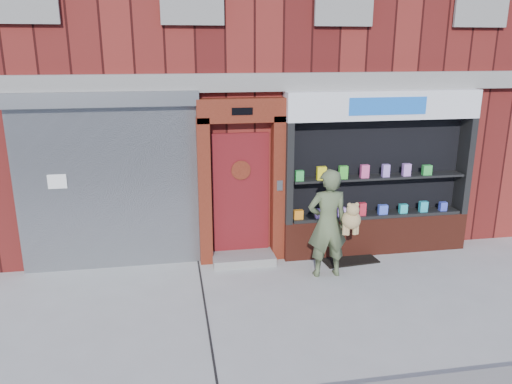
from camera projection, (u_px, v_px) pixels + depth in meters
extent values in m
plane|color=#9E9E99|center=(310.00, 305.00, 7.46)|extent=(80.00, 80.00, 0.00)
cube|color=#4B1211|center=(246.00, 35.00, 12.02)|extent=(12.00, 8.00, 8.00)
cube|color=gray|center=(284.00, 82.00, 8.40)|extent=(12.00, 0.16, 0.30)
cube|color=gray|center=(109.00, 190.00, 8.41)|extent=(3.00, 0.10, 2.80)
cube|color=slate|center=(101.00, 99.00, 7.93)|extent=(3.10, 0.30, 0.24)
cube|color=white|center=(57.00, 182.00, 8.16)|extent=(0.30, 0.01, 0.24)
cube|color=#51180D|center=(204.00, 192.00, 8.63)|extent=(0.22, 0.28, 2.60)
cube|color=#51180D|center=(278.00, 189.00, 8.84)|extent=(0.22, 0.28, 2.60)
cube|color=#51180D|center=(241.00, 110.00, 8.34)|extent=(1.50, 0.28, 0.40)
cube|color=black|center=(242.00, 111.00, 8.20)|extent=(0.35, 0.01, 0.12)
cube|color=maroon|center=(241.00, 194.00, 8.87)|extent=(1.00, 0.06, 2.20)
cylinder|color=black|center=(241.00, 170.00, 8.70)|extent=(0.28, 0.02, 0.28)
cylinder|color=#51180D|center=(241.00, 170.00, 8.69)|extent=(0.34, 0.02, 0.34)
cube|color=gray|center=(243.00, 259.00, 8.92)|extent=(1.10, 0.55, 0.15)
cube|color=slate|center=(280.00, 186.00, 8.67)|extent=(0.10, 0.02, 0.18)
cube|color=#5B2115|center=(374.00, 234.00, 9.36)|extent=(3.50, 0.40, 0.70)
cube|color=black|center=(288.00, 173.00, 8.73)|extent=(0.12, 0.40, 1.80)
cube|color=black|center=(464.00, 165.00, 9.29)|extent=(0.12, 0.40, 1.80)
cube|color=black|center=(375.00, 167.00, 9.18)|extent=(3.30, 0.03, 1.80)
cube|color=black|center=(375.00, 214.00, 9.25)|extent=(3.20, 0.36, 0.06)
cube|color=black|center=(378.00, 177.00, 9.05)|extent=(3.20, 0.36, 0.04)
cube|color=white|center=(383.00, 105.00, 8.69)|extent=(3.50, 0.40, 0.50)
cube|color=blue|center=(388.00, 106.00, 8.49)|extent=(1.40, 0.01, 0.30)
cube|color=orange|center=(298.00, 215.00, 8.90)|extent=(0.16, 0.09, 0.17)
cube|color=#C98BFA|center=(320.00, 213.00, 8.96)|extent=(0.16, 0.09, 0.17)
cube|color=#C086F2|center=(341.00, 212.00, 9.03)|extent=(0.15, 0.09, 0.17)
cube|color=red|center=(362.00, 209.00, 9.08)|extent=(0.12, 0.09, 0.24)
cube|color=#4560ED|center=(383.00, 209.00, 9.16)|extent=(0.17, 0.09, 0.17)
cube|color=#26BEC0|center=(403.00, 209.00, 9.23)|extent=(0.14, 0.09, 0.16)
cube|color=#26ABBF|center=(423.00, 207.00, 9.29)|extent=(0.15, 0.09, 0.20)
cube|color=blue|center=(443.00, 206.00, 9.36)|extent=(0.13, 0.09, 0.16)
cube|color=green|center=(299.00, 176.00, 8.69)|extent=(0.14, 0.09, 0.18)
cube|color=yellow|center=(321.00, 173.00, 8.75)|extent=(0.16, 0.09, 0.23)
cube|color=green|center=(343.00, 172.00, 8.82)|extent=(0.15, 0.09, 0.23)
cube|color=#E84D8F|center=(365.00, 171.00, 8.89)|extent=(0.15, 0.09, 0.23)
cube|color=#AE84EE|center=(386.00, 171.00, 8.95)|extent=(0.13, 0.09, 0.22)
cube|color=#CB84EE|center=(406.00, 170.00, 9.02)|extent=(0.14, 0.09, 0.22)
cube|color=green|center=(427.00, 170.00, 9.09)|extent=(0.17, 0.09, 0.18)
imported|color=#515F3E|center=(327.00, 223.00, 8.21)|extent=(0.67, 0.44, 1.85)
sphere|color=tan|center=(351.00, 220.00, 8.13)|extent=(0.31, 0.31, 0.31)
sphere|color=tan|center=(353.00, 210.00, 8.03)|extent=(0.21, 0.21, 0.21)
sphere|color=tan|center=(349.00, 205.00, 7.99)|extent=(0.07, 0.07, 0.07)
sphere|color=tan|center=(357.00, 205.00, 8.01)|extent=(0.07, 0.07, 0.07)
cylinder|color=tan|center=(345.00, 229.00, 8.15)|extent=(0.07, 0.07, 0.19)
cylinder|color=tan|center=(357.00, 228.00, 8.19)|extent=(0.07, 0.07, 0.19)
cylinder|color=tan|center=(347.00, 229.00, 8.14)|extent=(0.07, 0.07, 0.19)
cylinder|color=tan|center=(355.00, 229.00, 8.16)|extent=(0.07, 0.07, 0.19)
cube|color=black|center=(347.00, 258.00, 9.11)|extent=(1.04, 0.78, 0.02)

